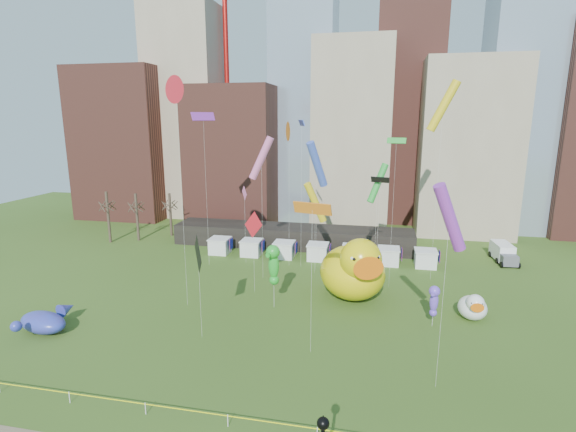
% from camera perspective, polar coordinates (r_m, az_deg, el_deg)
% --- Properties ---
extents(ground, '(160.00, 160.00, 0.00)m').
position_cam_1_polar(ground, '(32.34, -7.91, -25.76)').
color(ground, '#345019').
rests_on(ground, ground).
extents(skyline, '(101.00, 23.00, 68.00)m').
position_cam_1_polar(skyline, '(85.05, 7.42, 13.53)').
color(skyline, brown).
rests_on(skyline, ground).
extents(pavilion, '(38.00, 6.00, 3.20)m').
position_cam_1_polar(pavilion, '(69.48, 0.55, -2.70)').
color(pavilion, black).
rests_on(pavilion, ground).
extents(vendor_tents, '(33.24, 2.80, 2.40)m').
position_cam_1_polar(vendor_tents, '(63.15, 3.96, -4.79)').
color(vendor_tents, white).
rests_on(vendor_tents, ground).
extents(bare_trees, '(8.44, 6.44, 8.50)m').
position_cam_1_polar(bare_trees, '(76.96, -19.15, -0.05)').
color(bare_trees, '#382B21').
rests_on(bare_trees, ground).
extents(caution_tape, '(50.00, 0.06, 0.90)m').
position_cam_1_polar(caution_tape, '(31.92, -7.95, -24.80)').
color(caution_tape, white).
rests_on(caution_tape, ground).
extents(big_duck, '(9.84, 10.96, 7.66)m').
position_cam_1_polar(big_duck, '(49.44, 8.69, -6.99)').
color(big_duck, yellow).
rests_on(big_duck, ground).
extents(small_duck, '(2.86, 3.89, 3.01)m').
position_cam_1_polar(small_duck, '(48.70, 23.18, -10.93)').
color(small_duck, white).
rests_on(small_duck, ground).
extents(seahorse_green, '(1.82, 2.09, 7.08)m').
position_cam_1_polar(seahorse_green, '(46.16, -1.91, -6.02)').
color(seahorse_green, silver).
rests_on(seahorse_green, ground).
extents(seahorse_purple, '(1.33, 1.52, 4.30)m').
position_cam_1_polar(seahorse_purple, '(45.08, 18.71, -10.27)').
color(seahorse_purple, silver).
rests_on(seahorse_purple, ground).
extents(whale_inflatable, '(5.58, 6.63, 2.27)m').
position_cam_1_polar(whale_inflatable, '(48.80, -29.39, -11.97)').
color(whale_inflatable, '#3B338B').
rests_on(whale_inflatable, ground).
extents(box_truck, '(2.81, 6.16, 2.55)m').
position_cam_1_polar(box_truck, '(69.45, 26.48, -4.33)').
color(box_truck, white).
rests_on(box_truck, ground).
extents(kite_0, '(2.63, 1.86, 9.81)m').
position_cam_1_polar(kite_0, '(49.58, -4.58, -1.22)').
color(kite_0, silver).
rests_on(kite_0, ground).
extents(kite_1, '(3.23, 1.23, 18.05)m').
position_cam_1_polar(kite_1, '(53.10, -3.53, 7.61)').
color(kite_1, silver).
rests_on(kite_1, ground).
extents(kite_2, '(2.13, 0.93, 13.58)m').
position_cam_1_polar(kite_2, '(50.63, 12.04, 4.55)').
color(kite_2, silver).
rests_on(kite_2, ground).
extents(kite_3, '(2.16, 0.85, 17.95)m').
position_cam_1_polar(kite_3, '(51.35, 14.08, 9.36)').
color(kite_3, silver).
rests_on(kite_3, ground).
extents(kite_4, '(3.59, 1.17, 24.52)m').
position_cam_1_polar(kite_4, '(55.26, 19.79, 13.46)').
color(kite_4, silver).
rests_on(kite_4, ground).
extents(kite_5, '(1.32, 2.50, 19.92)m').
position_cam_1_polar(kite_5, '(57.20, 1.82, 11.97)').
color(kite_5, silver).
rests_on(kite_5, ground).
extents(kite_6, '(1.18, 2.49, 19.70)m').
position_cam_1_polar(kite_6, '(57.47, 0.15, 11.06)').
color(kite_6, silver).
rests_on(kite_6, ground).
extents(kite_7, '(3.02, 2.25, 15.83)m').
position_cam_1_polar(kite_7, '(32.28, 20.52, -0.23)').
color(kite_7, silver).
rests_on(kite_7, ground).
extents(kite_8, '(2.36, 1.98, 24.24)m').
position_cam_1_polar(kite_8, '(45.85, -14.55, 15.79)').
color(kite_8, silver).
rests_on(kite_8, ground).
extents(kite_9, '(1.15, 1.57, 11.03)m').
position_cam_1_polar(kite_9, '(60.01, -5.76, 2.84)').
color(kite_9, silver).
rests_on(kite_9, ground).
extents(kite_10, '(1.89, 2.90, 9.85)m').
position_cam_1_polar(kite_10, '(39.99, -11.76, -4.99)').
color(kite_10, silver).
rests_on(kite_10, ground).
extents(kite_11, '(2.63, 2.35, 15.04)m').
position_cam_1_polar(kite_11, '(51.59, 11.74, 4.24)').
color(kite_11, silver).
rests_on(kite_11, ground).
extents(kite_12, '(3.20, 2.48, 12.27)m').
position_cam_1_polar(kite_12, '(55.62, 3.61, 1.79)').
color(kite_12, silver).
rests_on(kite_12, ground).
extents(kite_13, '(2.96, 3.51, 17.38)m').
position_cam_1_polar(kite_13, '(56.12, 3.85, 6.81)').
color(kite_13, silver).
rests_on(kite_13, ground).
extents(kite_14, '(3.30, 1.26, 13.40)m').
position_cam_1_polar(kite_14, '(35.37, 3.22, 0.93)').
color(kite_14, silver).
rests_on(kite_14, ground).
extents(kite_15, '(2.24, 3.29, 20.87)m').
position_cam_1_polar(kite_15, '(58.94, -11.11, 12.63)').
color(kite_15, silver).
rests_on(kite_15, ground).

